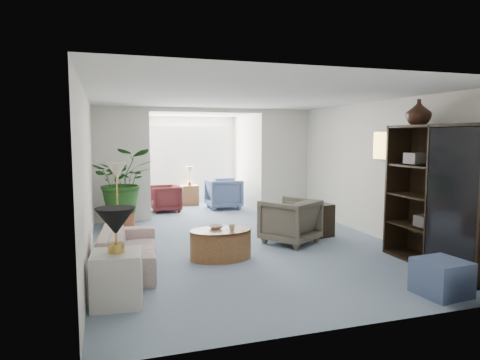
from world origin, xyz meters
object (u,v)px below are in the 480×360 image
object	(u,v)px
framed_picture	(385,146)
table_lamp	(115,221)
wingback_chair	(290,221)
ottoman	(441,277)
coffee_cup	(232,227)
sunroom_table	(190,195)
entertainment_cabinet	(440,197)
sofa	(129,248)
plant_pot	(124,220)
cabinet_urn	(419,112)
floor_lamp	(117,171)
coffee_table	(221,244)
coffee_bowl	(216,227)
end_table	(117,278)
sunroom_chair_maroon	(166,198)
sunroom_chair_blue	(224,194)

from	to	relation	value
framed_picture	table_lamp	distance (m)	4.96
table_lamp	wingback_chair	size ratio (longest dim) A/B	0.51
wingback_chair	ottoman	xyz separation A→B (m)	(0.69, -2.80, -0.18)
coffee_cup	sunroom_table	size ratio (longest dim) A/B	0.18
framed_picture	entertainment_cabinet	size ratio (longest dim) A/B	0.25
sofa	sunroom_table	bearing A→B (deg)	-14.20
coffee_cup	plant_pot	distance (m)	3.15
table_lamp	cabinet_urn	bearing A→B (deg)	6.75
framed_picture	sunroom_table	world-z (taller)	framed_picture
floor_lamp	coffee_table	bearing A→B (deg)	-50.59
sofa	coffee_bowl	distance (m)	1.33
sofa	ottoman	world-z (taller)	sofa
coffee_cup	plant_pot	bearing A→B (deg)	117.56
coffee_table	end_table	bearing A→B (deg)	-138.74
floor_lamp	ottoman	xyz separation A→B (m)	(3.54, -4.00, -1.04)
coffee_bowl	sunroom_table	world-z (taller)	sunroom_table
sunroom_chair_maroon	sunroom_table	size ratio (longest dim) A/B	1.33
coffee_table	ottoman	bearing A→B (deg)	-46.93
framed_picture	end_table	size ratio (longest dim) A/B	0.85
ottoman	sunroom_chair_blue	xyz separation A→B (m)	(-0.82, 6.60, 0.18)
entertainment_cabinet	coffee_cup	bearing A→B (deg)	155.03
coffee_table	sunroom_chair_maroon	distance (m)	4.37
sofa	coffee_table	xyz separation A→B (m)	(1.36, 0.02, -0.06)
coffee_table	plant_pot	distance (m)	2.98
framed_picture	coffee_cup	xyz separation A→B (m)	(-2.92, -0.33, -1.20)
table_lamp	sunroom_chair_blue	bearing A→B (deg)	63.75
cabinet_urn	ottoman	distance (m)	2.56
sunroom_table	table_lamp	bearing A→B (deg)	-107.78
wingback_chair	ottoman	size ratio (longest dim) A/B	1.64
table_lamp	sunroom_table	size ratio (longest dim) A/B	0.81
sunroom_chair_maroon	entertainment_cabinet	bearing A→B (deg)	28.02
floor_lamp	coffee_cup	xyz separation A→B (m)	(1.60, -1.86, -0.75)
coffee_bowl	sunroom_chair_maroon	bearing A→B (deg)	92.46
entertainment_cabinet	cabinet_urn	size ratio (longest dim) A/B	5.31
entertainment_cabinet	sunroom_table	world-z (taller)	entertainment_cabinet
coffee_bowl	sunroom_chair_maroon	size ratio (longest dim) A/B	0.30
sofa	table_lamp	bearing A→B (deg)	177.47
wingback_chair	cabinet_urn	size ratio (longest dim) A/B	2.25
coffee_cup	coffee_bowl	bearing A→B (deg)	135.00
floor_lamp	framed_picture	bearing A→B (deg)	-18.79
sofa	sunroom_table	world-z (taller)	sofa
framed_picture	sunroom_table	distance (m)	5.69
end_table	coffee_cup	bearing A→B (deg)	36.58
wingback_chair	end_table	bearing A→B (deg)	0.40
coffee_cup	ottoman	size ratio (longest dim) A/B	0.19
coffee_table	sunroom_chair_maroon	world-z (taller)	sunroom_chair_maroon
framed_picture	floor_lamp	size ratio (longest dim) A/B	1.39
table_lamp	floor_lamp	world-z (taller)	floor_lamp
floor_lamp	wingback_chair	world-z (taller)	floor_lamp
entertainment_cabinet	sunroom_chair_maroon	world-z (taller)	entertainment_cabinet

